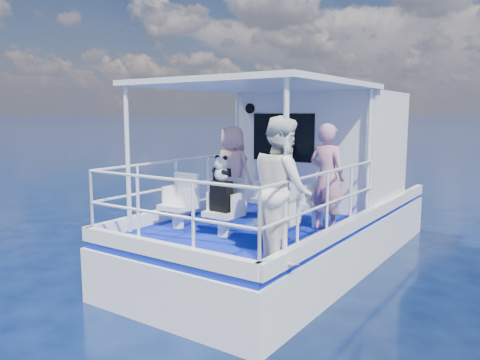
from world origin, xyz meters
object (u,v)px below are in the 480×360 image
Objects in this scene: panda at (221,168)px; passenger_port_fwd at (232,170)px; backpack_center at (222,196)px; passenger_stbd_aft at (282,189)px.

passenger_port_fwd is at bearing 119.76° from panda.
backpack_center is 1.21× the size of panda.
passenger_stbd_aft reaches higher than passenger_port_fwd.
passenger_port_fwd is 4.28× the size of panda.
passenger_port_fwd reaches higher than panda.
panda reaches higher than backpack_center.
passenger_port_fwd is at bearing 1.62° from passenger_stbd_aft.
passenger_port_fwd is 1.66m from backpack_center.
panda is at bearing 23.92° from passenger_stbd_aft.
panda is (-0.01, 0.01, 0.41)m from backpack_center.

